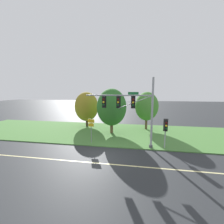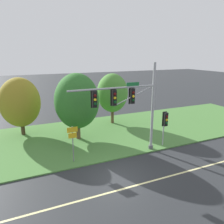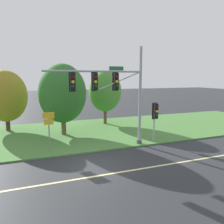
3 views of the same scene
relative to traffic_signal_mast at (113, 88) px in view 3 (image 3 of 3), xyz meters
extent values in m
plane|color=#282B2D|center=(-2.55, -3.01, -4.51)|extent=(160.00, 160.00, 0.00)
cube|color=beige|center=(-2.55, -4.21, -4.51)|extent=(36.00, 0.16, 0.01)
cube|color=#477A38|center=(-2.55, 5.24, -4.46)|extent=(48.00, 11.50, 0.10)
cylinder|color=#9EA0A5|center=(2.19, 0.01, -0.67)|extent=(0.22, 0.22, 7.48)
cylinder|color=#4C4C51|center=(2.19, 0.01, -4.26)|extent=(0.40, 0.40, 0.30)
cylinder|color=#9EA0A5|center=(-1.39, 0.01, 1.21)|extent=(7.16, 0.14, 0.14)
cylinder|color=#9EA0A5|center=(0.40, 0.01, 0.51)|extent=(3.61, 0.08, 1.47)
cube|color=black|center=(0.20, 0.01, 0.48)|extent=(0.34, 0.28, 1.22)
cube|color=black|center=(0.20, 0.17, 0.48)|extent=(0.46, 0.04, 1.34)
sphere|color=#4C0C0C|center=(0.20, -0.17, 0.78)|extent=(0.22, 0.22, 0.22)
sphere|color=yellow|center=(0.20, -0.17, 0.48)|extent=(0.22, 0.22, 0.22)
sphere|color=#0C4219|center=(0.20, -0.17, 0.18)|extent=(0.22, 0.22, 0.22)
cube|color=black|center=(-1.39, 0.01, 0.48)|extent=(0.34, 0.28, 1.22)
cube|color=black|center=(-1.39, 0.17, 0.48)|extent=(0.46, 0.04, 1.34)
sphere|color=#4C0C0C|center=(-1.39, -0.17, 0.78)|extent=(0.22, 0.22, 0.22)
sphere|color=yellow|center=(-1.39, -0.17, 0.48)|extent=(0.22, 0.22, 0.22)
sphere|color=#0C4219|center=(-1.39, -0.17, 0.18)|extent=(0.22, 0.22, 0.22)
cube|color=black|center=(-2.98, 0.01, 0.48)|extent=(0.34, 0.28, 1.22)
cube|color=black|center=(-2.98, 0.17, 0.48)|extent=(0.46, 0.04, 1.34)
sphere|color=#4C0C0C|center=(-2.98, -0.17, 0.78)|extent=(0.22, 0.22, 0.22)
sphere|color=yellow|center=(-2.98, -0.17, 0.48)|extent=(0.22, 0.22, 0.22)
sphere|color=#0C4219|center=(-2.98, -0.17, 0.18)|extent=(0.22, 0.22, 0.22)
cube|color=#196B33|center=(0.20, -0.04, 1.43)|extent=(1.10, 0.04, 0.28)
cylinder|color=#9EA0A5|center=(3.66, 0.26, -2.88)|extent=(0.12, 0.12, 3.07)
cube|color=black|center=(3.66, 0.06, -1.90)|extent=(0.34, 0.28, 1.22)
cube|color=black|center=(3.66, 0.22, -1.90)|extent=(0.46, 0.04, 1.34)
sphere|color=#4C0C0C|center=(3.66, -0.12, -1.60)|extent=(0.22, 0.22, 0.22)
sphere|color=yellow|center=(3.66, -0.12, -1.90)|extent=(0.22, 0.22, 0.22)
sphere|color=#0C4219|center=(3.66, -0.12, -2.20)|extent=(0.22, 0.22, 0.22)
cylinder|color=slate|center=(-4.63, 0.44, -2.98)|extent=(0.08, 0.08, 2.88)
cube|color=gold|center=(-4.63, 0.41, -1.79)|extent=(0.81, 0.03, 0.40)
cube|color=gold|center=(-4.63, 0.41, -2.25)|extent=(0.64, 0.03, 0.40)
cylinder|color=#423021|center=(-7.95, 8.38, -3.26)|extent=(0.40, 0.40, 2.30)
ellipsoid|color=olive|center=(-7.95, 8.38, -1.01)|extent=(3.99, 3.99, 4.99)
cylinder|color=brown|center=(-3.00, 4.97, -3.11)|extent=(0.42, 0.42, 2.60)
ellipsoid|color=#2D6B28|center=(-3.00, 4.97, -0.64)|extent=(4.24, 4.24, 5.31)
cylinder|color=brown|center=(2.09, 8.10, -3.08)|extent=(0.36, 0.36, 2.67)
ellipsoid|color=#478433|center=(2.09, 8.10, -0.75)|extent=(3.62, 3.62, 4.53)
camera|label=1|loc=(0.70, -16.00, 1.72)|focal=24.00mm
camera|label=2|loc=(-8.17, -14.89, 3.78)|focal=35.00mm
camera|label=3|loc=(-5.71, -14.94, 0.81)|focal=35.00mm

